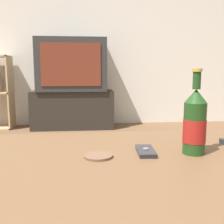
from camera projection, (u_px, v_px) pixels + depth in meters
back_wall at (88, 33)px, 3.68m from camera, size 8.00×0.05×2.60m
coffee_table at (99, 180)px, 0.84m from camera, size 1.22×0.76×0.48m
tv_stand at (73, 109)px, 3.54m from camera, size 1.08×0.41×0.50m
television at (72, 65)px, 3.44m from camera, size 0.90×0.48×0.68m
beer_bottle at (195, 123)px, 0.88m from camera, size 0.08×0.08×0.29m
cell_phone at (146, 151)px, 0.89m from camera, size 0.06×0.12×0.02m
coaster at (98, 156)px, 0.85m from camera, size 0.09×0.09×0.01m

